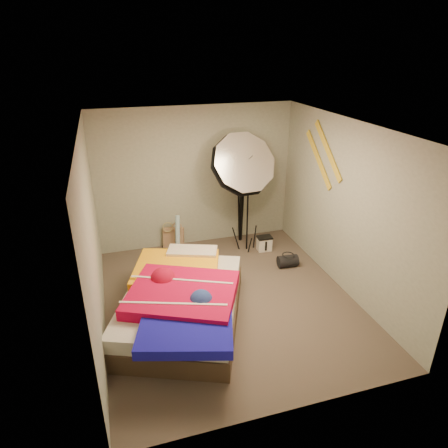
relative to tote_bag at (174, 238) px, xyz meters
name	(u,v)px	position (x,y,z in m)	size (l,w,h in m)	color
floor	(229,300)	(0.47, -1.90, -0.19)	(4.00, 4.00, 0.00)	brown
ceiling	(230,127)	(0.47, -1.90, 2.31)	(4.00, 4.00, 0.00)	silver
wall_back	(196,178)	(0.47, 0.10, 1.06)	(3.50, 3.50, 0.00)	#A0A493
wall_front	(297,310)	(0.47, -3.90, 1.06)	(3.50, 3.50, 0.00)	#A0A493
wall_left	(92,239)	(-1.28, -1.90, 1.06)	(4.00, 4.00, 0.00)	#A0A493
wall_right	(345,208)	(2.22, -1.90, 1.06)	(4.00, 4.00, 0.00)	#A0A493
tote_bag	(174,238)	(0.00, 0.00, 0.00)	(0.37, 0.11, 0.37)	tan
wrapping_roll	(178,235)	(0.04, -0.24, 0.16)	(0.08, 0.08, 0.69)	#61AAC4
camera_case	(264,244)	(1.54, -0.59, -0.06)	(0.25, 0.18, 0.25)	silver
duffel_bag	(288,261)	(1.70, -1.25, -0.09)	(0.20, 0.20, 0.33)	black
wall_stripe_upper	(328,151)	(2.20, -1.30, 1.76)	(0.02, 1.10, 0.10)	gold
wall_stripe_lower	(318,159)	(2.20, -1.05, 1.56)	(0.02, 1.10, 0.10)	gold
bed	(182,302)	(-0.27, -2.16, 0.12)	(2.14, 2.59, 0.61)	#493628
photo_umbrella	(242,165)	(1.07, -0.61, 1.44)	(1.30, 0.94, 2.26)	black
camera_tripod	(241,200)	(1.26, -0.08, 0.62)	(0.10, 0.10, 1.41)	black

